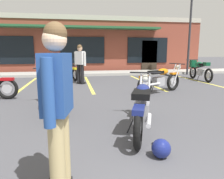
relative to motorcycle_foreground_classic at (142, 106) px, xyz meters
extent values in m
plane|color=#47474C|center=(-0.54, 1.16, -0.46)|extent=(80.00, 80.00, 0.00)
cube|color=#A8A59E|center=(-0.54, 9.33, -0.39)|extent=(22.00, 1.80, 0.14)
cube|color=brown|center=(-0.54, 13.10, 1.36)|extent=(16.54, 5.08, 3.65)
cube|color=#B2AD9E|center=(-0.54, 10.53, 3.04)|extent=(16.54, 0.06, 0.30)
cube|color=black|center=(-4.95, 10.52, 0.99)|extent=(2.82, 0.06, 1.70)
cube|color=black|center=(-0.54, 10.52, 0.99)|extent=(2.82, 0.06, 1.70)
cube|color=black|center=(3.88, 10.52, 0.99)|extent=(2.82, 0.06, 1.70)
cube|color=#33281E|center=(4.01, 10.52, 0.59)|extent=(1.10, 0.06, 2.10)
cube|color=#235933|center=(-0.54, 10.11, 2.39)|extent=(9.93, 0.90, 0.12)
cube|color=#DBCC4C|center=(-3.12, 5.73, -0.46)|extent=(0.12, 4.80, 0.01)
cube|color=#DBCC4C|center=(-0.54, 5.73, -0.46)|extent=(0.12, 4.80, 0.01)
cube|color=#DBCC4C|center=(2.04, 5.73, -0.46)|extent=(0.12, 4.80, 0.01)
cube|color=#DBCC4C|center=(4.63, 5.73, -0.46)|extent=(0.12, 4.80, 0.01)
torus|color=black|center=(-0.28, -0.69, -0.14)|extent=(0.33, 0.63, 0.64)
cylinder|color=#B7B7BC|center=(-0.28, -0.69, -0.14)|extent=(0.16, 0.29, 0.29)
torus|color=black|center=(0.26, 0.65, -0.14)|extent=(0.33, 0.63, 0.64)
cylinder|color=#B7B7BC|center=(0.26, 0.65, -0.14)|extent=(0.16, 0.29, 0.29)
cylinder|color=silver|center=(0.22, 0.77, 0.18)|extent=(0.16, 0.32, 0.66)
cylinder|color=silver|center=(0.38, 0.70, 0.18)|extent=(0.16, 0.32, 0.66)
cylinder|color=black|center=(0.33, 0.81, 0.50)|extent=(0.62, 0.28, 0.03)
sphere|color=silver|center=(0.36, 0.89, 0.36)|extent=(0.22, 0.22, 0.17)
cube|color=navy|center=(0.28, 0.68, 0.16)|extent=(0.27, 0.39, 0.06)
cube|color=#9E9EA3|center=(-0.04, -0.09, -0.06)|extent=(0.37, 0.46, 0.28)
cylinder|color=silver|center=(-0.05, -0.49, -0.10)|extent=(0.27, 0.54, 0.07)
cylinder|color=black|center=(0.03, 0.09, 0.18)|extent=(0.41, 0.89, 0.26)
ellipsoid|color=navy|center=(0.04, 0.11, 0.26)|extent=(0.42, 0.54, 0.22)
cube|color=black|center=(-0.09, -0.22, 0.26)|extent=(0.46, 0.59, 0.10)
cube|color=navy|center=(-0.29, -0.71, 0.14)|extent=(0.28, 0.39, 0.08)
cylinder|color=black|center=(-0.23, -0.09, -0.32)|extent=(0.13, 0.07, 0.29)
torus|color=black|center=(-1.11, 6.55, -0.14)|extent=(0.31, 0.64, 0.64)
cylinder|color=#B7B7BC|center=(-1.11, 6.55, -0.14)|extent=(0.15, 0.29, 0.29)
torus|color=black|center=(-1.59, 7.90, -0.14)|extent=(0.31, 0.64, 0.64)
cylinder|color=#B7B7BC|center=(-1.59, 7.90, -0.14)|extent=(0.15, 0.29, 0.29)
cylinder|color=silver|center=(-1.71, 7.97, 0.18)|extent=(0.15, 0.32, 0.66)
cylinder|color=silver|center=(-1.54, 8.03, 0.18)|extent=(0.15, 0.32, 0.66)
cylinder|color=black|center=(-1.65, 8.07, 0.50)|extent=(0.63, 0.25, 0.03)
sphere|color=silver|center=(-1.68, 8.15, 0.36)|extent=(0.22, 0.22, 0.17)
cube|color=yellow|center=(-1.61, 7.94, 0.16)|extent=(0.25, 0.39, 0.06)
cube|color=#9E9EA3|center=(-1.32, 7.15, -0.06)|extent=(0.36, 0.46, 0.28)
cylinder|color=silver|center=(-1.07, 6.85, -0.10)|extent=(0.25, 0.54, 0.07)
cylinder|color=black|center=(-1.39, 7.34, 0.18)|extent=(0.37, 0.91, 0.26)
ellipsoid|color=yellow|center=(-1.40, 7.36, 0.26)|extent=(0.41, 0.54, 0.22)
cube|color=black|center=(-1.28, 7.02, 0.26)|extent=(0.44, 0.58, 0.10)
cube|color=yellow|center=(-1.10, 6.53, 0.14)|extent=(0.27, 0.39, 0.08)
cylinder|color=black|center=(-1.47, 7.02, -0.32)|extent=(0.13, 0.07, 0.29)
torus|color=black|center=(-1.56, 0.91, -0.14)|extent=(0.24, 0.65, 0.64)
cylinder|color=#B7B7BC|center=(-1.56, 0.91, -0.14)|extent=(0.12, 0.29, 0.29)
torus|color=black|center=(-1.87, 2.32, -0.14)|extent=(0.24, 0.65, 0.64)
cylinder|color=#B7B7BC|center=(-1.87, 2.32, -0.14)|extent=(0.12, 0.29, 0.29)
cylinder|color=silver|center=(-1.98, 2.40, 0.18)|extent=(0.11, 0.33, 0.66)
cylinder|color=silver|center=(-1.81, 2.43, 0.18)|extent=(0.11, 0.33, 0.66)
cylinder|color=black|center=(-1.91, 2.49, 0.50)|extent=(0.65, 0.18, 0.03)
sphere|color=silver|center=(-1.93, 2.57, 0.36)|extent=(0.20, 0.20, 0.17)
cube|color=beige|center=(-1.88, 2.36, 0.16)|extent=(0.22, 0.38, 0.06)
cube|color=#9E9EA3|center=(-1.70, 1.54, -0.06)|extent=(0.32, 0.44, 0.28)
cylinder|color=silver|center=(-1.48, 1.21, -0.10)|extent=(0.19, 0.55, 0.07)
cylinder|color=black|center=(-1.74, 1.73, 0.18)|extent=(0.27, 0.93, 0.26)
ellipsoid|color=beige|center=(-1.75, 1.75, 0.26)|extent=(0.36, 0.53, 0.22)
cube|color=black|center=(-1.67, 1.40, 0.26)|extent=(0.39, 0.57, 0.10)
cube|color=beige|center=(-1.55, 0.89, 0.14)|extent=(0.24, 0.39, 0.08)
cylinder|color=black|center=(-1.86, 1.43, -0.32)|extent=(0.14, 0.05, 0.29)
torus|color=black|center=(1.05, 2.88, -0.14)|extent=(0.62, 0.38, 0.64)
cylinder|color=#B7B7BC|center=(1.05, 2.88, -0.14)|extent=(0.28, 0.18, 0.29)
torus|color=black|center=(2.34, 3.52, -0.14)|extent=(0.62, 0.38, 0.64)
cylinder|color=#B7B7BC|center=(2.34, 3.52, -0.14)|extent=(0.28, 0.18, 0.29)
cylinder|color=silver|center=(2.39, 3.65, 0.18)|extent=(0.31, 0.18, 0.66)
cylinder|color=silver|center=(2.47, 3.49, 0.18)|extent=(0.31, 0.18, 0.66)
cylinder|color=black|center=(2.50, 3.60, 0.50)|extent=(0.32, 0.60, 0.03)
sphere|color=silver|center=(2.57, 3.64, 0.36)|extent=(0.23, 0.23, 0.17)
cube|color=orange|center=(2.38, 3.54, 0.16)|extent=(0.38, 0.29, 0.06)
cube|color=#9E9EA3|center=(1.63, 3.17, -0.06)|extent=(0.47, 0.39, 0.28)
cylinder|color=silver|center=(1.36, 2.88, -0.10)|extent=(0.52, 0.31, 0.07)
cylinder|color=black|center=(1.80, 3.26, 0.18)|extent=(0.87, 0.47, 0.26)
ellipsoid|color=orange|center=(1.82, 3.26, 0.26)|extent=(0.55, 0.45, 0.22)
cube|color=black|center=(1.50, 3.10, 0.26)|extent=(0.59, 0.48, 0.10)
cube|color=orange|center=(1.04, 2.87, 0.14)|extent=(0.39, 0.30, 0.08)
cylinder|color=black|center=(1.48, 3.30, -0.32)|extent=(0.08, 0.13, 0.29)
torus|color=black|center=(-3.12, 3.13, -0.14)|extent=(0.65, 0.18, 0.64)
cylinder|color=#B7B7BC|center=(-3.12, 3.13, -0.14)|extent=(0.29, 0.10, 0.29)
cylinder|color=silver|center=(-3.37, 3.30, -0.10)|extent=(0.55, 0.14, 0.07)
cube|color=#B70F14|center=(-3.10, 3.12, 0.14)|extent=(0.38, 0.20, 0.08)
torus|color=black|center=(4.83, 5.06, -0.14)|extent=(0.14, 0.65, 0.64)
cylinder|color=#B7B7BC|center=(4.83, 5.06, -0.14)|extent=(0.08, 0.29, 0.29)
torus|color=black|center=(4.93, 6.50, -0.14)|extent=(0.14, 0.65, 0.64)
cylinder|color=#B7B7BC|center=(4.93, 6.50, -0.14)|extent=(0.08, 0.29, 0.29)
cylinder|color=silver|center=(4.84, 6.61, 0.18)|extent=(0.07, 0.33, 0.66)
cylinder|color=silver|center=(5.02, 6.60, 0.18)|extent=(0.07, 0.33, 0.66)
cylinder|color=black|center=(4.94, 6.68, 0.50)|extent=(0.66, 0.08, 0.03)
sphere|color=silver|center=(4.95, 6.76, 0.36)|extent=(0.18, 0.18, 0.17)
cube|color=#0F4C2D|center=(4.93, 6.54, 0.16)|extent=(0.16, 0.37, 0.06)
cube|color=#9E9EA3|center=(4.88, 5.70, -0.06)|extent=(0.27, 0.41, 0.28)
cylinder|color=silver|center=(4.99, 5.33, -0.10)|extent=(0.11, 0.55, 0.07)
cylinder|color=black|center=(4.89, 5.90, 0.18)|extent=(0.12, 0.94, 0.26)
ellipsoid|color=#0F4C2D|center=(4.89, 5.94, 0.30)|extent=(0.33, 0.54, 0.26)
cube|color=#0F4C2D|center=(4.93, 6.55, 0.30)|extent=(0.30, 0.26, 0.36)
cube|color=black|center=(4.87, 5.60, 0.32)|extent=(0.27, 0.41, 0.10)
cube|color=#0F4C2D|center=(4.85, 5.30, 0.36)|extent=(0.22, 0.33, 0.16)
cylinder|color=black|center=(4.69, 5.65, -0.32)|extent=(0.14, 0.03, 0.29)
cube|color=black|center=(-0.93, 5.78, -0.42)|extent=(0.23, 0.25, 0.08)
cube|color=black|center=(-0.78, 5.64, -0.42)|extent=(0.23, 0.25, 0.08)
cylinder|color=black|center=(-0.95, 5.75, 0.00)|extent=(0.21, 0.21, 0.80)
cylinder|color=black|center=(-0.81, 5.61, 0.00)|extent=(0.21, 0.21, 0.80)
cube|color=silver|center=(-0.88, 5.68, 0.66)|extent=(0.43, 0.42, 0.56)
cylinder|color=silver|center=(-1.07, 5.85, 0.62)|extent=(0.14, 0.14, 0.58)
cylinder|color=silver|center=(-0.69, 5.51, 0.62)|extent=(0.14, 0.14, 0.58)
sphere|color=tan|center=(-0.88, 5.68, 1.06)|extent=(0.31, 0.31, 0.22)
sphere|color=brown|center=(-0.89, 5.67, 1.11)|extent=(0.30, 0.30, 0.21)
cylinder|color=tan|center=(-1.36, -1.57, 0.00)|extent=(0.18, 0.18, 0.80)
cylinder|color=tan|center=(-1.32, -1.37, 0.00)|extent=(0.18, 0.18, 0.80)
cube|color=#23478C|center=(-1.34, -1.47, 0.66)|extent=(0.29, 0.42, 0.56)
cylinder|color=#23478C|center=(-1.39, -1.72, 0.62)|extent=(0.12, 0.12, 0.58)
cylinder|color=#23478C|center=(-1.29, -1.23, 0.62)|extent=(0.12, 0.12, 0.58)
sphere|color=beige|center=(-1.34, -1.47, 1.06)|extent=(0.26, 0.26, 0.22)
sphere|color=brown|center=(-1.33, -1.47, 1.11)|extent=(0.25, 0.25, 0.21)
sphere|color=navy|center=(-0.06, -0.99, -0.33)|extent=(0.26, 0.26, 0.26)
cube|color=black|center=(-0.06, -0.89, -0.34)|extent=(0.18, 0.03, 0.09)
cylinder|color=#2D2D33|center=(5.60, 8.23, 2.16)|extent=(0.12, 0.12, 5.25)
camera|label=1|loc=(-1.18, -3.46, 0.96)|focal=33.79mm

